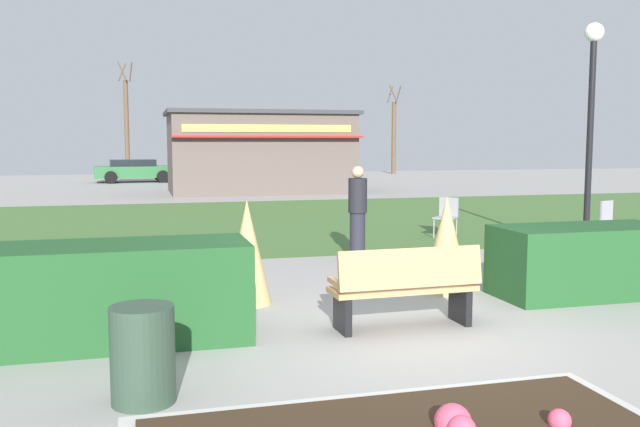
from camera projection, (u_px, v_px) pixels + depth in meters
name	position (u px, v px, depth m)	size (l,w,h in m)	color
ground_plane	(413.00, 335.00, 7.50)	(80.00, 80.00, 0.00)	#999691
lawn_patch	(250.00, 221.00, 18.31)	(36.00, 12.00, 0.01)	#446B33
park_bench	(405.00, 287.00, 7.71)	(1.71, 0.57, 0.95)	tan
hedge_left	(117.00, 293.00, 7.21)	(2.78, 1.10, 1.05)	#1E4C23
hedge_right	(584.00, 261.00, 9.39)	(2.47, 1.10, 0.97)	#1E4C23
ornamental_grass_behind_left	(247.00, 252.00, 8.90)	(0.63, 0.63, 1.37)	tan
ornamental_grass_behind_right	(446.00, 244.00, 9.59)	(0.69, 0.69, 1.36)	tan
lamppost_mid	(591.00, 110.00, 12.94)	(0.36, 0.36, 4.35)	black
trash_bin	(143.00, 355.00, 5.53)	(0.52, 0.52, 0.80)	#2D4233
food_kiosk	(259.00, 152.00, 28.77)	(7.71, 4.99, 3.39)	#594C47
cafe_chair_west	(611.00, 218.00, 14.25)	(0.58, 0.58, 0.89)	gray
cafe_chair_east	(447.00, 214.00, 15.10)	(0.62, 0.62, 0.89)	gray
person_strolling	(358.00, 212.00, 12.28)	(0.34, 0.34, 1.69)	#23232D
parked_car_west_slot	(135.00, 170.00, 35.93)	(4.31, 2.28, 1.20)	#2D6638
parked_car_center_slot	(233.00, 169.00, 37.25)	(4.35, 2.35, 1.20)	navy
tree_left_bg	(127.00, 126.00, 41.82)	(0.91, 0.96, 6.94)	brown
tree_right_bg	(394.00, 135.00, 45.31)	(0.91, 0.96, 5.82)	brown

